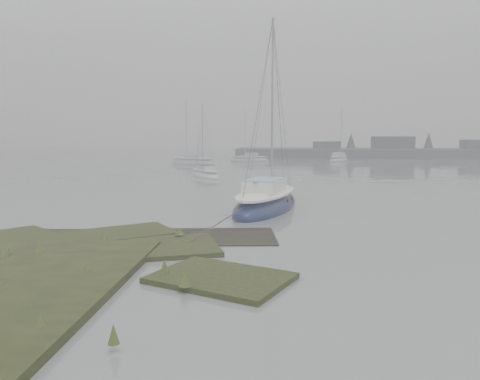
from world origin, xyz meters
name	(u,v)px	position (x,y,z in m)	size (l,w,h in m)	color
ground	(253,176)	(0.00, 30.00, 0.00)	(160.00, 160.00, 0.00)	slate
far_shoreline	(436,152)	(26.84, 61.90, 0.85)	(60.00, 8.00, 4.15)	#4C4F51
sailboat_main	(266,204)	(1.50, 11.06, 0.32)	(4.40, 7.81, 10.47)	#131A3D
sailboat_white	(206,174)	(-4.19, 28.51, 0.22)	(3.92, 5.13, 7.03)	white
sailboat_far_a	(192,162)	(-8.22, 44.62, 0.27)	(6.48, 4.49, 8.76)	#B7BBC1
sailboat_far_b	(339,159)	(10.69, 52.15, 0.24)	(4.07, 5.71, 7.75)	silver
sailboat_far_c	(250,160)	(-1.41, 50.75, 0.23)	(5.21, 1.74, 7.34)	#A7ABB0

